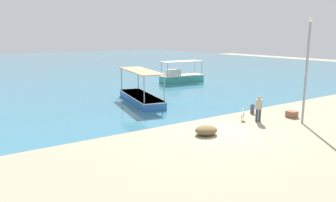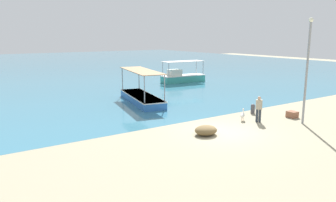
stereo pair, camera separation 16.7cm
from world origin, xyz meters
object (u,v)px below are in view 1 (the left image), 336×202
at_px(lamp_post, 307,66).
at_px(net_pile, 206,130).
at_px(fishing_boat_far_right, 181,77).
at_px(mooring_bollard, 252,108).
at_px(fisherman_standing, 259,108).
at_px(pelican, 242,115).
at_px(fishing_boat_far_left, 141,96).
at_px(cargo_crate, 292,114).

height_order(lamp_post, net_pile, lamp_post).
bearing_deg(lamp_post, net_pile, 166.75).
relative_size(fishing_boat_far_right, mooring_bollard, 7.69).
height_order(lamp_post, fisherman_standing, lamp_post).
bearing_deg(fishing_boat_far_right, net_pile, -122.47).
bearing_deg(pelican, fishing_boat_far_right, 66.53).
bearing_deg(fishing_boat_far_left, cargo_crate, -59.27).
xyz_separation_m(fishing_boat_far_left, cargo_crate, (6.06, -10.20, -0.29)).
xyz_separation_m(fishing_boat_far_left, fisherman_standing, (3.21, -9.71, 0.40)).
xyz_separation_m(fishing_boat_far_left, lamp_post, (5.28, -11.54, 3.15)).
xyz_separation_m(fishing_boat_far_right, fisherman_standing, (-6.65, -17.48, 0.26)).
bearing_deg(lamp_post, fishing_boat_far_right, 76.65).
height_order(fishing_boat_far_left, fishing_boat_far_right, fishing_boat_far_left).
relative_size(fishing_boat_far_right, lamp_post, 0.82).
bearing_deg(fisherman_standing, fishing_boat_far_left, 108.28).
relative_size(lamp_post, fisherman_standing, 3.89).
distance_m(fishing_boat_far_left, cargo_crate, 11.87).
height_order(fishing_boat_far_right, lamp_post, lamp_post).
bearing_deg(mooring_bollard, pelican, -154.38).
xyz_separation_m(pelican, cargo_crate, (3.44, -1.30, -0.16)).
relative_size(fishing_boat_far_left, pelican, 9.08).
xyz_separation_m(lamp_post, net_pile, (-6.70, 1.58, -3.39)).
height_order(fisherman_standing, cargo_crate, fisherman_standing).
bearing_deg(lamp_post, cargo_crate, 59.44).
bearing_deg(lamp_post, mooring_bollard, 98.94).
height_order(mooring_bollard, net_pile, mooring_bollard).
xyz_separation_m(fishing_boat_far_left, fishing_boat_far_right, (9.86, 7.77, 0.14)).
bearing_deg(cargo_crate, net_pile, 178.14).
relative_size(net_pile, cargo_crate, 2.06).
distance_m(fishing_boat_far_right, cargo_crate, 18.37).
bearing_deg(fisherman_standing, cargo_crate, -9.77).
height_order(lamp_post, mooring_bollard, lamp_post).
relative_size(fishing_boat_far_left, mooring_bollard, 10.32).
bearing_deg(cargo_crate, mooring_bollard, 120.57).
xyz_separation_m(fisherman_standing, cargo_crate, (2.86, -0.49, -0.69)).
relative_size(fishing_boat_far_right, fisherman_standing, 3.20).
relative_size(pelican, lamp_post, 0.12).
bearing_deg(pelican, cargo_crate, -20.75).
bearing_deg(net_pile, pelican, 14.69).
bearing_deg(pelican, lamp_post, -44.83).
bearing_deg(fishing_boat_far_right, lamp_post, -103.35).
xyz_separation_m(fishing_boat_far_right, pelican, (-7.24, -16.67, -0.27)).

